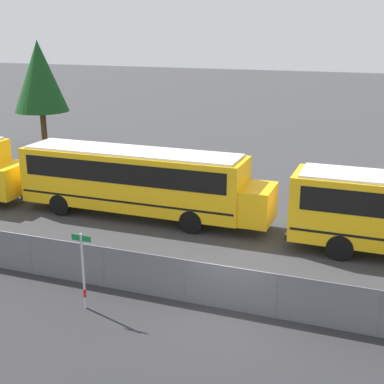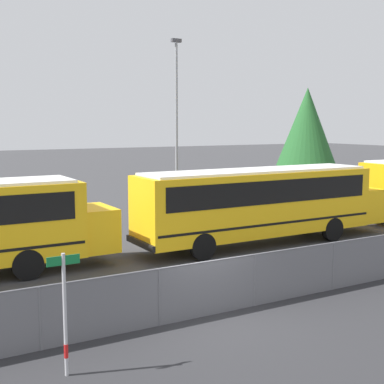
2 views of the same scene
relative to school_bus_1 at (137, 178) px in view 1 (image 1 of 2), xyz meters
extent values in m
plane|color=#38383A|center=(6.78, -7.13, -2.00)|extent=(200.00, 200.00, 0.00)
cube|color=#9EA0A5|center=(6.78, -7.13, -1.23)|extent=(65.45, 0.03, 1.55)
cube|color=slate|center=(6.78, -7.14, -1.23)|extent=(65.45, 0.01, 1.55)
cylinder|color=slate|center=(6.78, -7.13, -0.45)|extent=(65.45, 0.05, 0.05)
cylinder|color=slate|center=(-1.02, -7.13, -1.23)|extent=(0.07, 0.07, 1.55)
cylinder|color=slate|center=(2.10, -7.13, -1.23)|extent=(0.07, 0.07, 1.55)
cylinder|color=slate|center=(5.22, -7.13, -1.23)|extent=(0.07, 0.07, 1.55)
cylinder|color=slate|center=(8.33, -7.13, -1.23)|extent=(0.07, 0.07, 1.55)
cylinder|color=slate|center=(11.45, -7.13, -1.23)|extent=(0.07, 0.07, 1.55)
cube|color=yellow|center=(-7.10, -0.65, -0.65)|extent=(1.34, 2.28, 1.63)
cube|color=yellow|center=(-0.27, 0.00, -0.11)|extent=(11.18, 2.47, 2.71)
cube|color=black|center=(-0.27, 0.00, 0.49)|extent=(10.29, 2.51, 0.98)
cube|color=black|center=(-0.27, 0.00, -0.86)|extent=(10.96, 2.50, 0.10)
cube|color=yellow|center=(5.99, 0.00, -0.65)|extent=(1.34, 2.28, 1.63)
cube|color=black|center=(-5.92, 0.00, -1.31)|extent=(0.12, 2.47, 0.24)
cube|color=silver|center=(-0.27, 0.00, 1.30)|extent=(10.62, 2.23, 0.10)
cylinder|color=black|center=(3.19, 1.12, -1.46)|extent=(1.08, 0.28, 1.08)
cylinder|color=black|center=(3.19, -1.12, -1.46)|extent=(1.08, 0.28, 1.08)
cylinder|color=black|center=(-3.74, 1.12, -1.46)|extent=(1.08, 0.28, 1.08)
cylinder|color=black|center=(-3.74, -1.12, -1.46)|extent=(1.08, 0.28, 1.08)
cube|color=black|center=(7.62, -0.67, -1.31)|extent=(0.12, 2.47, 0.24)
cylinder|color=black|center=(9.79, 0.44, -1.46)|extent=(1.08, 0.28, 1.08)
cylinder|color=black|center=(9.79, -1.79, -1.46)|extent=(1.08, 0.28, 1.08)
cylinder|color=#B7B7BC|center=(2.25, -8.69, -0.67)|extent=(0.08, 0.08, 2.67)
cylinder|color=red|center=(2.25, -8.69, -1.45)|extent=(0.09, 0.09, 0.30)
cube|color=#147238|center=(2.25, -8.69, 0.51)|extent=(0.70, 0.02, 0.20)
cylinder|color=#51381E|center=(-13.72, 11.81, -0.60)|extent=(0.44, 0.44, 2.80)
cone|color=#144219|center=(-13.72, 11.81, 3.43)|extent=(4.04, 4.04, 5.25)
camera|label=1|loc=(11.11, -22.34, 6.99)|focal=50.00mm
camera|label=2|loc=(-0.82, -19.35, 3.31)|focal=50.00mm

